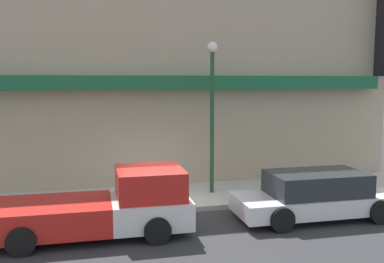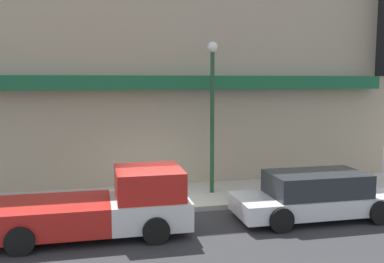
{
  "view_description": "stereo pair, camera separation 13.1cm",
  "coord_description": "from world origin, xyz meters",
  "px_view_note": "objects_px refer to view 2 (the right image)",
  "views": [
    {
      "loc": [
        -2.02,
        -12.47,
        4.04
      ],
      "look_at": [
        1.18,
        1.26,
        2.36
      ],
      "focal_mm": 40.0,
      "sensor_mm": 36.0,
      "label": 1
    },
    {
      "loc": [
        -1.9,
        -12.5,
        4.04
      ],
      "look_at": [
        1.18,
        1.26,
        2.36
      ],
      "focal_mm": 40.0,
      "sensor_mm": 36.0,
      "label": 2
    }
  ],
  "objects_px": {
    "pickup_truck": "(105,206)",
    "fire_hydrant": "(161,192)",
    "street_lamp": "(212,99)",
    "parked_car": "(316,196)"
  },
  "relations": [
    {
      "from": "street_lamp",
      "to": "parked_car",
      "type": "bearing_deg",
      "value": -50.79
    },
    {
      "from": "pickup_truck",
      "to": "parked_car",
      "type": "relative_size",
      "value": 1.06
    },
    {
      "from": "parked_car",
      "to": "street_lamp",
      "type": "bearing_deg",
      "value": 129.42
    },
    {
      "from": "pickup_truck",
      "to": "fire_hydrant",
      "type": "relative_size",
      "value": 7.67
    },
    {
      "from": "pickup_truck",
      "to": "parked_car",
      "type": "distance_m",
      "value": 6.1
    },
    {
      "from": "fire_hydrant",
      "to": "street_lamp",
      "type": "bearing_deg",
      "value": 23.56
    },
    {
      "from": "street_lamp",
      "to": "pickup_truck",
      "type": "bearing_deg",
      "value": -141.87
    },
    {
      "from": "parked_car",
      "to": "fire_hydrant",
      "type": "distance_m",
      "value": 4.77
    },
    {
      "from": "pickup_truck",
      "to": "street_lamp",
      "type": "height_order",
      "value": "street_lamp"
    },
    {
      "from": "pickup_truck",
      "to": "parked_car",
      "type": "xyz_separation_m",
      "value": [
        6.1,
        0.0,
        -0.08
      ]
    }
  ]
}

